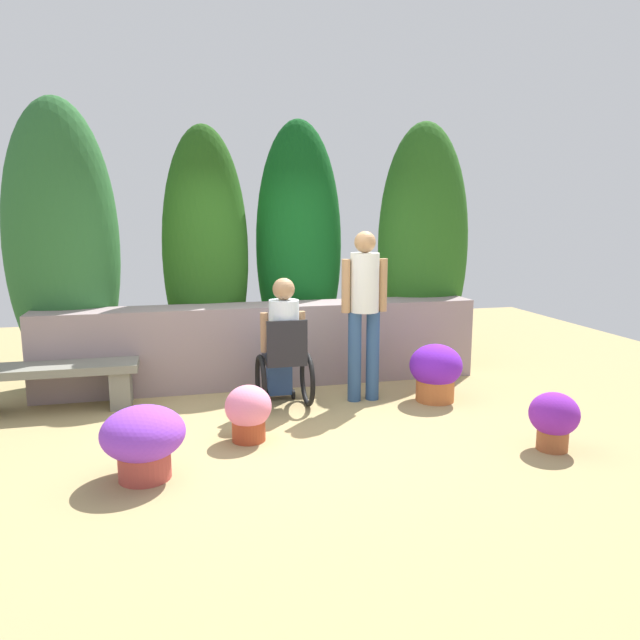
{
  "coord_description": "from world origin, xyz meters",
  "views": [
    {
      "loc": [
        -0.97,
        -5.22,
        1.93
      ],
      "look_at": [
        0.5,
        0.76,
        0.85
      ],
      "focal_mm": 33.36,
      "sensor_mm": 36.0,
      "label": 1
    }
  ],
  "objects_px": {
    "person_in_wheelchair": "(283,347)",
    "flower_pot_red_accent": "(143,439)",
    "person_standing_companion": "(364,304)",
    "flower_pot_terracotta_by_wall": "(554,419)",
    "flower_pot_small_foreground": "(248,412)",
    "flower_pot_purple_near": "(436,371)",
    "stone_bench": "(52,380)"
  },
  "relations": [
    {
      "from": "flower_pot_terracotta_by_wall",
      "to": "flower_pot_purple_near",
      "type": "bearing_deg",
      "value": 104.71
    },
    {
      "from": "person_standing_companion",
      "to": "flower_pot_red_accent",
      "type": "height_order",
      "value": "person_standing_companion"
    },
    {
      "from": "flower_pot_red_accent",
      "to": "flower_pot_small_foreground",
      "type": "distance_m",
      "value": 1.02
    },
    {
      "from": "flower_pot_purple_near",
      "to": "flower_pot_small_foreground",
      "type": "distance_m",
      "value": 2.16
    },
    {
      "from": "person_in_wheelchair",
      "to": "flower_pot_red_accent",
      "type": "distance_m",
      "value": 1.97
    },
    {
      "from": "person_in_wheelchair",
      "to": "stone_bench",
      "type": "bearing_deg",
      "value": 172.4
    },
    {
      "from": "person_in_wheelchair",
      "to": "flower_pot_purple_near",
      "type": "bearing_deg",
      "value": -4.43
    },
    {
      "from": "flower_pot_terracotta_by_wall",
      "to": "flower_pot_red_accent",
      "type": "xyz_separation_m",
      "value": [
        -3.29,
        0.24,
        0.04
      ]
    },
    {
      "from": "stone_bench",
      "to": "flower_pot_purple_near",
      "type": "height_order",
      "value": "flower_pot_purple_near"
    },
    {
      "from": "person_standing_companion",
      "to": "flower_pot_terracotta_by_wall",
      "type": "xyz_separation_m",
      "value": [
        1.12,
        -1.68,
        -0.76
      ]
    },
    {
      "from": "flower_pot_purple_near",
      "to": "flower_pot_red_accent",
      "type": "height_order",
      "value": "flower_pot_purple_near"
    },
    {
      "from": "stone_bench",
      "to": "flower_pot_purple_near",
      "type": "bearing_deg",
      "value": -12.69
    },
    {
      "from": "person_in_wheelchair",
      "to": "flower_pot_small_foreground",
      "type": "relative_size",
      "value": 2.7
    },
    {
      "from": "stone_bench",
      "to": "flower_pot_terracotta_by_wall",
      "type": "xyz_separation_m",
      "value": [
        4.25,
        -2.09,
        -0.04
      ]
    },
    {
      "from": "flower_pot_terracotta_by_wall",
      "to": "flower_pot_red_accent",
      "type": "bearing_deg",
      "value": 175.85
    },
    {
      "from": "flower_pot_purple_near",
      "to": "flower_pot_small_foreground",
      "type": "xyz_separation_m",
      "value": [
        -2.06,
        -0.66,
        -0.06
      ]
    },
    {
      "from": "flower_pot_purple_near",
      "to": "flower_pot_small_foreground",
      "type": "relative_size",
      "value": 1.23
    },
    {
      "from": "person_in_wheelchair",
      "to": "flower_pot_terracotta_by_wall",
      "type": "distance_m",
      "value": 2.61
    },
    {
      "from": "flower_pot_purple_near",
      "to": "person_in_wheelchair",
      "type": "bearing_deg",
      "value": 172.85
    },
    {
      "from": "person_in_wheelchair",
      "to": "flower_pot_purple_near",
      "type": "xyz_separation_m",
      "value": [
        1.59,
        -0.2,
        -0.3
      ]
    },
    {
      "from": "person_standing_companion",
      "to": "flower_pot_red_accent",
      "type": "relative_size",
      "value": 2.87
    },
    {
      "from": "stone_bench",
      "to": "flower_pot_terracotta_by_wall",
      "type": "height_order",
      "value": "flower_pot_terracotta_by_wall"
    },
    {
      "from": "person_standing_companion",
      "to": "flower_pot_purple_near",
      "type": "relative_size",
      "value": 2.93
    },
    {
      "from": "flower_pot_purple_near",
      "to": "flower_pot_red_accent",
      "type": "relative_size",
      "value": 0.98
    },
    {
      "from": "stone_bench",
      "to": "flower_pot_red_accent",
      "type": "height_order",
      "value": "flower_pot_red_accent"
    },
    {
      "from": "flower_pot_red_accent",
      "to": "flower_pot_small_foreground",
      "type": "relative_size",
      "value": 1.26
    },
    {
      "from": "stone_bench",
      "to": "person_in_wheelchair",
      "type": "xyz_separation_m",
      "value": [
        2.27,
        -0.41,
        0.31
      ]
    },
    {
      "from": "stone_bench",
      "to": "person_standing_companion",
      "type": "xyz_separation_m",
      "value": [
        3.13,
        -0.41,
        0.72
      ]
    },
    {
      "from": "person_in_wheelchair",
      "to": "flower_pot_red_accent",
      "type": "relative_size",
      "value": 2.15
    },
    {
      "from": "flower_pot_small_foreground",
      "to": "flower_pot_purple_near",
      "type": "bearing_deg",
      "value": 17.88
    },
    {
      "from": "flower_pot_small_foreground",
      "to": "flower_pot_terracotta_by_wall",
      "type": "bearing_deg",
      "value": -18.39
    },
    {
      "from": "person_standing_companion",
      "to": "stone_bench",
      "type": "bearing_deg",
      "value": -175.95
    }
  ]
}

